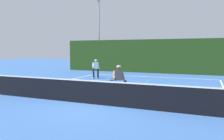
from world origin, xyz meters
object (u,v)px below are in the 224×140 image
Objects in this scene: player_near at (119,79)px; player_far at (96,68)px; tennis_ball at (148,81)px; light_pole at (99,26)px.

player_near is 1.01× the size of player_far.
tennis_ball is (4.35, -0.23, -0.80)m from player_far.
tennis_ball is at bearing 150.08° from player_far.
player_near is at bearing 98.95° from player_far.
player_far reaches higher than tennis_ball.
light_pole is at bearing -92.79° from player_far.
light_pole reaches higher than player_far.
tennis_ball is at bearing -112.38° from player_near.
tennis_ball is 11.69m from light_pole.
light_pole is at bearing -81.58° from player_near.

